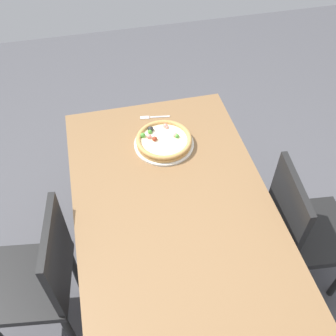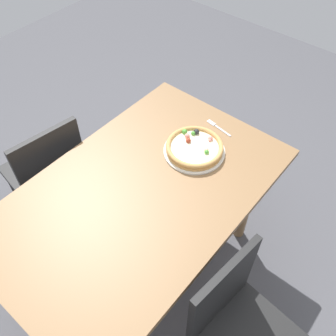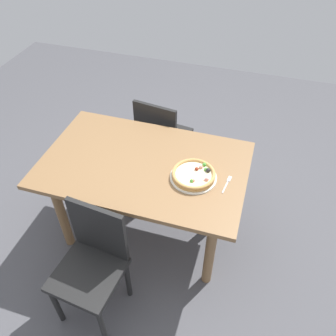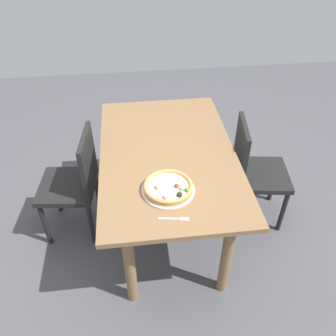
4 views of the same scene
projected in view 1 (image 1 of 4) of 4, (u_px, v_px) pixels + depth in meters
The scene contains 7 objects.
ground_plane at pixel (171, 277), 2.33m from camera, with size 6.00×6.00×0.00m, color #4C4C51.
dining_table at pixel (172, 215), 1.85m from camera, with size 1.42×0.90×0.76m.
chair_near at pixel (301, 228), 2.00m from camera, with size 0.44×0.44×0.87m.
chair_far at pixel (40, 277), 1.82m from camera, with size 0.45×0.45×0.87m.
plate at pixel (164, 144), 2.00m from camera, with size 0.31×0.31×0.01m, color silver.
pizza at pixel (164, 140), 1.99m from camera, with size 0.29×0.29×0.05m.
fork at pixel (152, 117), 2.15m from camera, with size 0.04×0.17×0.00m.
Camera 1 is at (-1.03, 0.26, 2.18)m, focal length 41.35 mm.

